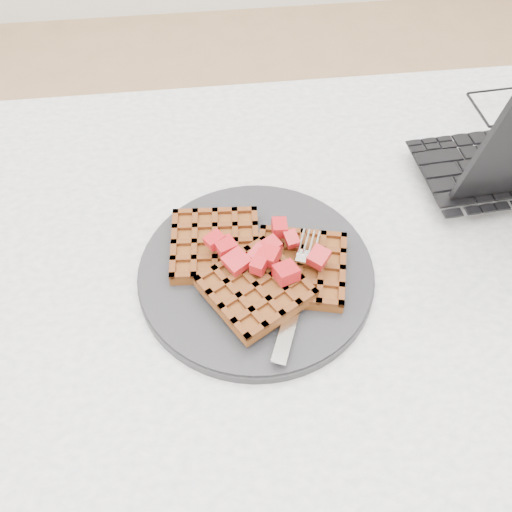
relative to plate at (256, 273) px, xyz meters
The scene contains 6 objects.
ground 0.77m from the plate, ahead, with size 4.00×4.00×0.00m, color tan.
table 0.18m from the plate, ahead, with size 1.20×0.80×0.75m.
plate is the anchor object (origin of this frame).
waffles 0.02m from the plate, 87.49° to the right, with size 0.21×0.20×0.03m.
strawberry_pile 0.05m from the plate, 90.00° to the right, with size 0.15×0.15×0.02m, color #8D0008, non-canonical shape.
fork 0.06m from the plate, 43.02° to the right, with size 0.02×0.18×0.02m, color silver, non-canonical shape.
Camera 1 is at (-0.18, -0.38, 1.30)m, focal length 40.00 mm.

